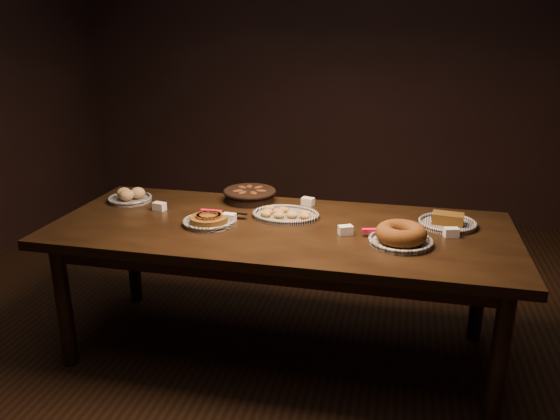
% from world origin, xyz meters
% --- Properties ---
extents(ground, '(5.00, 5.00, 0.00)m').
position_xyz_m(ground, '(0.00, 0.00, 0.00)').
color(ground, black).
rests_on(ground, ground).
extents(buffet_table, '(2.40, 1.00, 0.75)m').
position_xyz_m(buffet_table, '(0.00, 0.00, 0.68)').
color(buffet_table, black).
rests_on(buffet_table, ground).
extents(apple_tart_plate, '(0.31, 0.28, 0.05)m').
position_xyz_m(apple_tart_plate, '(-0.37, -0.06, 0.77)').
color(apple_tart_plate, white).
rests_on(apple_tart_plate, buffet_table).
extents(madeleine_platter, '(0.36, 0.30, 0.04)m').
position_xyz_m(madeleine_platter, '(-0.00, 0.14, 0.77)').
color(madeleine_platter, black).
rests_on(madeleine_platter, buffet_table).
extents(bundt_cake_plate, '(0.35, 0.31, 0.10)m').
position_xyz_m(bundt_cake_plate, '(0.62, -0.12, 0.79)').
color(bundt_cake_plate, black).
rests_on(bundt_cake_plate, buffet_table).
extents(croissant_basket, '(0.32, 0.32, 0.08)m').
position_xyz_m(croissant_basket, '(-0.27, 0.38, 0.80)').
color(croissant_basket, black).
rests_on(croissant_basket, buffet_table).
extents(bread_roll_plate, '(0.26, 0.26, 0.08)m').
position_xyz_m(bread_roll_plate, '(-0.97, 0.22, 0.78)').
color(bread_roll_plate, white).
rests_on(bread_roll_plate, buffet_table).
extents(loaf_plate, '(0.30, 0.30, 0.07)m').
position_xyz_m(loaf_plate, '(0.85, 0.20, 0.77)').
color(loaf_plate, black).
rests_on(loaf_plate, buffet_table).
extents(tent_cards, '(1.67, 0.50, 0.04)m').
position_xyz_m(tent_cards, '(0.06, 0.09, 0.77)').
color(tent_cards, white).
rests_on(tent_cards, buffet_table).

